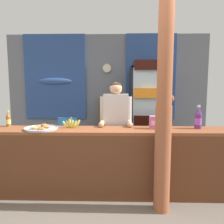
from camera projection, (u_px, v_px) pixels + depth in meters
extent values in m
plane|color=#665B51|center=(103.00, 175.00, 3.65)|extent=(7.26, 7.26, 0.00)
cube|color=slate|center=(107.00, 93.00, 5.22)|extent=(4.77, 0.12, 2.74)
cube|color=#2D4C89|center=(55.00, 77.00, 5.11)|extent=(1.46, 0.04, 2.00)
ellipsoid|color=#2D4C89|center=(55.00, 81.00, 5.11)|extent=(0.80, 0.10, 0.16)
cube|color=#2D4C89|center=(151.00, 77.00, 5.06)|extent=(1.17, 0.04, 2.00)
ellipsoid|color=#2D4C89|center=(151.00, 81.00, 5.05)|extent=(0.64, 0.10, 0.16)
cylinder|color=tan|center=(107.00, 68.00, 5.07)|extent=(0.22, 0.03, 0.22)
cylinder|color=white|center=(107.00, 68.00, 5.05)|extent=(0.18, 0.01, 0.18)
cube|color=beige|center=(76.00, 84.00, 5.13)|extent=(0.24, 0.02, 0.18)
cube|color=brown|center=(107.00, 130.00, 2.95)|extent=(3.60, 0.48, 0.04)
cube|color=brown|center=(106.00, 169.00, 2.78)|extent=(3.60, 0.04, 0.88)
cylinder|color=#995133|center=(162.00, 159.00, 2.55)|extent=(0.19, 0.19, 1.28)
cylinder|color=#995133|center=(166.00, 49.00, 2.40)|extent=(0.18, 0.18, 1.28)
ellipsoid|color=#995133|center=(172.00, 99.00, 2.47)|extent=(0.06, 0.05, 0.08)
cube|color=black|center=(145.00, 110.00, 5.01)|extent=(0.73, 0.04, 1.93)
cube|color=black|center=(131.00, 111.00, 4.73)|extent=(0.04, 0.64, 1.93)
cube|color=black|center=(162.00, 111.00, 4.71)|extent=(0.04, 0.64, 1.93)
cube|color=black|center=(147.00, 68.00, 4.61)|extent=(0.73, 0.64, 0.04)
cube|color=black|center=(146.00, 152.00, 4.82)|extent=(0.73, 0.64, 0.08)
cube|color=silver|center=(149.00, 111.00, 4.41)|extent=(0.67, 0.02, 1.77)
cylinder|color=#B7B7BC|center=(164.00, 113.00, 4.37)|extent=(0.02, 0.02, 0.40)
cube|color=silver|center=(146.00, 123.00, 4.75)|extent=(0.65, 0.56, 0.02)
cube|color=black|center=(147.00, 119.00, 4.61)|extent=(0.61, 0.52, 0.20)
cube|color=silver|center=(147.00, 98.00, 4.68)|extent=(0.65, 0.56, 0.02)
cube|color=orange|center=(148.00, 93.00, 4.54)|extent=(0.61, 0.52, 0.20)
cube|color=silver|center=(147.00, 72.00, 4.62)|extent=(0.65, 0.56, 0.02)
cube|color=black|center=(148.00, 66.00, 4.48)|extent=(0.61, 0.52, 0.20)
cube|color=brown|center=(99.00, 125.00, 4.97)|extent=(0.04, 0.28, 1.27)
cube|color=brown|center=(118.00, 125.00, 4.96)|extent=(0.04, 0.28, 1.27)
cube|color=brown|center=(109.00, 106.00, 4.92)|extent=(0.44, 0.28, 0.02)
cylinder|color=orange|center=(106.00, 102.00, 4.91)|extent=(0.05, 0.05, 0.13)
cylinder|color=black|center=(112.00, 102.00, 4.90)|extent=(0.05, 0.05, 0.15)
cube|color=brown|center=(109.00, 122.00, 4.96)|extent=(0.44, 0.28, 0.02)
cylinder|color=brown|center=(106.00, 119.00, 4.95)|extent=(0.06, 0.06, 0.11)
cylinder|color=black|center=(112.00, 118.00, 4.95)|extent=(0.05, 0.05, 0.15)
cube|color=brown|center=(109.00, 138.00, 5.00)|extent=(0.44, 0.28, 0.02)
cylinder|color=black|center=(106.00, 135.00, 5.00)|extent=(0.06, 0.06, 0.12)
cylinder|color=brown|center=(112.00, 134.00, 4.99)|extent=(0.07, 0.07, 0.16)
cube|color=#3884D6|center=(65.00, 139.00, 4.35)|extent=(0.47, 0.47, 0.04)
cube|color=#3884D6|center=(68.00, 127.00, 4.53)|extent=(0.42, 0.07, 0.40)
cylinder|color=#3884D6|center=(53.00, 152.00, 4.21)|extent=(0.04, 0.04, 0.44)
cylinder|color=#3884D6|center=(72.00, 153.00, 4.17)|extent=(0.04, 0.04, 0.44)
cylinder|color=#3884D6|center=(59.00, 147.00, 4.58)|extent=(0.04, 0.04, 0.44)
cylinder|color=#3884D6|center=(77.00, 148.00, 4.55)|extent=(0.04, 0.04, 0.44)
cube|color=#3884D6|center=(55.00, 133.00, 4.36)|extent=(0.07, 0.40, 0.03)
cube|color=#3884D6|center=(75.00, 134.00, 4.32)|extent=(0.07, 0.40, 0.03)
cylinder|color=#28282D|center=(111.00, 155.00, 3.40)|extent=(0.11, 0.11, 0.87)
cylinder|color=#28282D|center=(121.00, 155.00, 3.40)|extent=(0.11, 0.11, 0.87)
cube|color=#BCB7B2|center=(116.00, 111.00, 3.32)|extent=(0.38, 0.20, 0.53)
sphere|color=tan|center=(116.00, 88.00, 3.28)|extent=(0.19, 0.19, 0.19)
ellipsoid|color=#2D2319|center=(116.00, 86.00, 3.28)|extent=(0.18, 0.18, 0.10)
cylinder|color=#BCB7B2|center=(103.00, 109.00, 3.32)|extent=(0.08, 0.08, 0.39)
cylinder|color=tan|center=(102.00, 123.00, 3.19)|extent=(0.07, 0.26, 0.07)
sphere|color=tan|center=(101.00, 125.00, 3.06)|extent=(0.08, 0.08, 0.08)
cylinder|color=#BCB7B2|center=(129.00, 109.00, 3.31)|extent=(0.08, 0.08, 0.39)
cylinder|color=tan|center=(130.00, 123.00, 3.18)|extent=(0.07, 0.26, 0.07)
sphere|color=tan|center=(130.00, 125.00, 3.05)|extent=(0.08, 0.08, 0.08)
cylinder|color=#56286B|center=(198.00, 121.00, 2.97)|extent=(0.09, 0.09, 0.20)
cone|color=#56286B|center=(199.00, 111.00, 2.95)|extent=(0.09, 0.09, 0.09)
cylinder|color=silver|center=(199.00, 106.00, 2.94)|extent=(0.04, 0.04, 0.03)
cylinder|color=purple|center=(198.00, 121.00, 2.97)|extent=(0.09, 0.09, 0.09)
cylinder|color=brown|center=(9.00, 122.00, 3.14)|extent=(0.06, 0.06, 0.14)
cone|color=brown|center=(8.00, 114.00, 3.13)|extent=(0.06, 0.06, 0.07)
cylinder|color=#E5CC4C|center=(8.00, 111.00, 3.12)|extent=(0.03, 0.03, 0.02)
cylinder|color=#E5D166|center=(9.00, 122.00, 3.14)|extent=(0.07, 0.07, 0.07)
cube|color=#B76699|center=(158.00, 122.00, 2.97)|extent=(0.24, 0.14, 0.18)
cube|color=#F7A5D8|center=(159.00, 123.00, 2.90)|extent=(0.21, 0.00, 0.06)
cylinder|color=#BCBCC1|center=(41.00, 129.00, 2.92)|extent=(0.44, 0.44, 0.02)
torus|color=#BCBCC1|center=(41.00, 128.00, 2.92)|extent=(0.45, 0.45, 0.02)
ellipsoid|color=#B2753D|center=(46.00, 127.00, 2.93)|extent=(0.10, 0.06, 0.04)
ellipsoid|color=#A36638|center=(44.00, 125.00, 3.00)|extent=(0.10, 0.07, 0.05)
ellipsoid|color=#B2753D|center=(38.00, 126.00, 2.95)|extent=(0.07, 0.08, 0.04)
ellipsoid|color=tan|center=(34.00, 128.00, 2.85)|extent=(0.10, 0.07, 0.04)
ellipsoid|color=#B2753D|center=(41.00, 129.00, 2.79)|extent=(0.10, 0.06, 0.04)
ellipsoid|color=#CCC14C|center=(65.00, 124.00, 3.02)|extent=(0.09, 0.04, 0.12)
ellipsoid|color=#CCC14C|center=(68.00, 124.00, 3.03)|extent=(0.07, 0.04, 0.12)
ellipsoid|color=#CCC14C|center=(70.00, 124.00, 3.01)|extent=(0.05, 0.04, 0.15)
ellipsoid|color=#CCC14C|center=(72.00, 124.00, 3.01)|extent=(0.05, 0.04, 0.13)
ellipsoid|color=#CCC14C|center=(75.00, 124.00, 3.01)|extent=(0.07, 0.03, 0.12)
ellipsoid|color=#CCC14C|center=(77.00, 124.00, 3.02)|extent=(0.10, 0.03, 0.14)
cylinder|color=olive|center=(71.00, 119.00, 3.01)|extent=(0.02, 0.02, 0.05)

